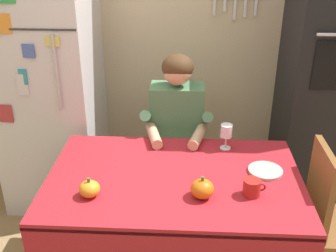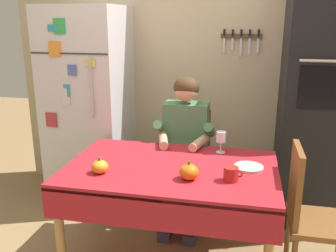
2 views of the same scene
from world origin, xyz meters
name	(u,v)px [view 1 (image 1 of 2)]	position (x,y,z in m)	size (l,w,h in m)	color
back_wall_assembly	(188,25)	(0.05, 1.35, 1.30)	(3.70, 0.13, 2.60)	#BCAD89
refrigerator	(50,90)	(-0.95, 0.96, 0.90)	(0.68, 0.71, 1.80)	silver
wall_oven	(329,73)	(1.05, 1.00, 1.05)	(0.60, 0.64, 2.10)	black
dining_table	(174,191)	(0.00, 0.08, 0.66)	(1.40, 0.90, 0.74)	tan
chair_behind_person	(177,145)	(-0.01, 0.87, 0.51)	(0.40, 0.40, 0.93)	brown
seated_person	(177,129)	(-0.01, 0.68, 0.74)	(0.47, 0.55, 1.25)	#38384C
chair_right_side	(333,216)	(0.90, 0.09, 0.51)	(0.40, 0.40, 0.93)	brown
coffee_mug	(252,187)	(0.40, -0.06, 0.78)	(0.12, 0.09, 0.09)	#B2231E
wine_glass	(226,132)	(0.30, 0.43, 0.85)	(0.07, 0.07, 0.16)	white
pumpkin_large	(90,189)	(-0.42, -0.11, 0.78)	(0.11, 0.11, 0.11)	orange
pumpkin_medium	(202,189)	(0.15, -0.09, 0.79)	(0.12, 0.12, 0.12)	orange
serving_tray	(265,171)	(0.51, 0.17, 0.75)	(0.19, 0.19, 0.02)	#B7B2A8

